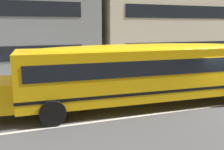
% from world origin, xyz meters
% --- Properties ---
extents(ground_plane, '(400.00, 400.00, 0.00)m').
position_xyz_m(ground_plane, '(0.00, 0.00, 0.00)').
color(ground_plane, '#4C4C4F').
extents(sidewalk_far, '(120.00, 3.00, 0.01)m').
position_xyz_m(sidewalk_far, '(0.00, 8.27, 0.01)').
color(sidewalk_far, gray).
rests_on(sidewalk_far, ground_plane).
extents(lane_centreline, '(110.00, 0.16, 0.01)m').
position_xyz_m(lane_centreline, '(0.00, 0.00, 0.00)').
color(lane_centreline, silver).
rests_on(lane_centreline, ground_plane).
extents(school_bus, '(13.73, 3.56, 3.05)m').
position_xyz_m(school_bus, '(-3.89, 1.32, 1.81)').
color(school_bus, yellow).
rests_on(school_bus, ground_plane).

